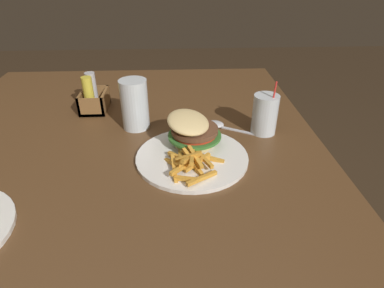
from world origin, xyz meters
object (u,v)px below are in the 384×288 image
at_px(meal_plate_near, 192,142).
at_px(beer_glass, 135,106).
at_px(spoon, 218,125).
at_px(condiment_caddy, 93,98).
at_px(juice_glass, 265,116).

distance_m(meal_plate_near, beer_glass, 0.23).
bearing_deg(spoon, condiment_caddy, 8.69).
xyz_separation_m(beer_glass, juice_glass, (-0.05, -0.38, -0.02)).
bearing_deg(meal_plate_near, condiment_caddy, 47.84).
bearing_deg(beer_glass, spoon, -92.49).
distance_m(juice_glass, condiment_caddy, 0.56).
xyz_separation_m(meal_plate_near, beer_glass, (0.15, 0.16, 0.04)).
height_order(juice_glass, condiment_caddy, juice_glass).
bearing_deg(juice_glass, beer_glass, 82.43).
relative_size(spoon, condiment_caddy, 1.33).
relative_size(meal_plate_near, beer_glass, 1.94).
height_order(beer_glass, juice_glass, juice_glass).
distance_m(meal_plate_near, juice_glass, 0.24).
relative_size(meal_plate_near, spoon, 1.80).
height_order(meal_plate_near, spoon, meal_plate_near).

